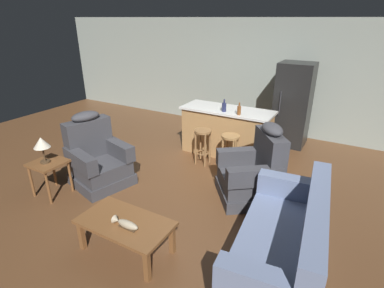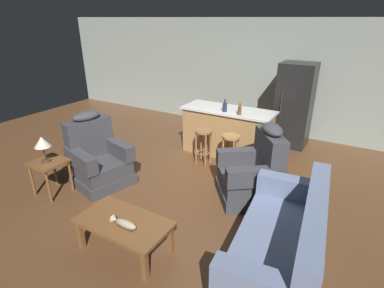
# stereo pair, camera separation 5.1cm
# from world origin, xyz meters

# --- Properties ---
(ground_plane) EXTENTS (12.00, 12.00, 0.00)m
(ground_plane) POSITION_xyz_m (0.00, 0.00, 0.00)
(ground_plane) COLOR brown
(back_wall) EXTENTS (12.00, 0.05, 2.60)m
(back_wall) POSITION_xyz_m (0.00, 3.12, 1.30)
(back_wall) COLOR #939E93
(back_wall) RESTS_ON ground_plane
(coffee_table) EXTENTS (1.10, 0.60, 0.42)m
(coffee_table) POSITION_xyz_m (0.11, -1.80, 0.36)
(coffee_table) COLOR brown
(coffee_table) RESTS_ON ground_plane
(fish_figurine) EXTENTS (0.34, 0.10, 0.10)m
(fish_figurine) POSITION_xyz_m (0.19, -1.87, 0.46)
(fish_figurine) COLOR #4C3823
(fish_figurine) RESTS_ON coffee_table
(couch) EXTENTS (1.02, 1.97, 0.94)m
(couch) POSITION_xyz_m (1.79, -1.16, 0.34)
(couch) COLOR #707FA3
(couch) RESTS_ON ground_plane
(recliner_near_lamp) EXTENTS (1.03, 1.03, 1.20)m
(recliner_near_lamp) POSITION_xyz_m (-1.39, -0.78, 0.42)
(recliner_near_lamp) COLOR #3D3D42
(recliner_near_lamp) RESTS_ON ground_plane
(recliner_near_island) EXTENTS (1.18, 1.18, 1.20)m
(recliner_near_island) POSITION_xyz_m (1.02, 0.06, 0.42)
(recliner_near_island) COLOR #3D3D42
(recliner_near_island) RESTS_ON ground_plane
(end_table) EXTENTS (0.48, 0.48, 0.56)m
(end_table) POSITION_xyz_m (-1.76, -1.41, 0.46)
(end_table) COLOR brown
(end_table) RESTS_ON ground_plane
(table_lamp) EXTENTS (0.24, 0.24, 0.41)m
(table_lamp) POSITION_xyz_m (-1.77, -1.44, 0.87)
(table_lamp) COLOR #4C3823
(table_lamp) RESTS_ON end_table
(kitchen_island) EXTENTS (1.80, 0.70, 0.95)m
(kitchen_island) POSITION_xyz_m (0.00, 1.35, 0.48)
(kitchen_island) COLOR #AD7F4C
(kitchen_island) RESTS_ON ground_plane
(bar_stool_left) EXTENTS (0.32, 0.32, 0.68)m
(bar_stool_left) POSITION_xyz_m (-0.20, 0.72, 0.47)
(bar_stool_left) COLOR olive
(bar_stool_left) RESTS_ON ground_plane
(bar_stool_right) EXTENTS (0.32, 0.32, 0.68)m
(bar_stool_right) POSITION_xyz_m (0.35, 0.72, 0.47)
(bar_stool_right) COLOR #A87A47
(bar_stool_right) RESTS_ON ground_plane
(refrigerator) EXTENTS (0.70, 0.69, 1.76)m
(refrigerator) POSITION_xyz_m (0.99, 2.55, 0.88)
(refrigerator) COLOR black
(refrigerator) RESTS_ON ground_plane
(bottle_tall_green) EXTENTS (0.07, 0.07, 0.23)m
(bottle_tall_green) POSITION_xyz_m (0.33, 1.11, 1.04)
(bottle_tall_green) COLOR brown
(bottle_tall_green) RESTS_ON kitchen_island
(bottle_short_amber) EXTENTS (0.08, 0.08, 0.23)m
(bottle_short_amber) POSITION_xyz_m (0.01, 1.16, 1.04)
(bottle_short_amber) COLOR #23284C
(bottle_short_amber) RESTS_ON kitchen_island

